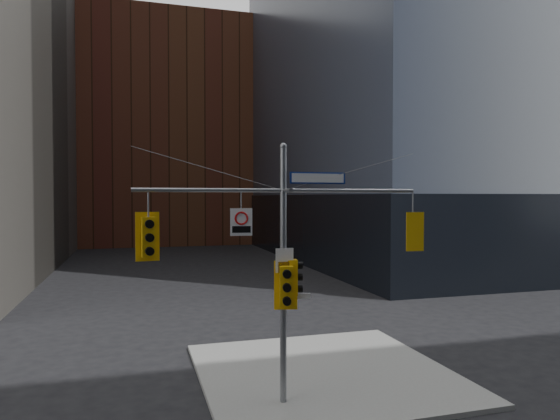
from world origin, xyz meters
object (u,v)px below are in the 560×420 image
traffic_light_pole_front (286,286)px  street_sign_blade (318,178)px  traffic_light_west_arm (148,237)px  regulatory_sign_arm (241,221)px  traffic_light_pole_side (294,277)px  signal_assembly (283,248)px  traffic_light_east_arm (413,231)px

traffic_light_pole_front → street_sign_blade: bearing=27.2°
traffic_light_west_arm → regulatory_sign_arm: 2.43m
street_sign_blade → regulatory_sign_arm: size_ratio=2.26×
traffic_light_west_arm → regulatory_sign_arm: bearing=-7.4°
traffic_light_pole_side → traffic_light_pole_front: traffic_light_pole_side is taller
traffic_light_pole_side → street_sign_blade: size_ratio=0.59×
regulatory_sign_arm → signal_assembly: bearing=7.4°
traffic_light_pole_side → traffic_light_west_arm: bearing=98.8°
signal_assembly → traffic_light_east_arm: (4.02, 0.00, 0.38)m
traffic_light_east_arm → traffic_light_pole_front: bearing=9.1°
traffic_light_east_arm → street_sign_blade: bearing=5.2°
traffic_light_west_arm → traffic_light_pole_front: (3.59, -0.28, -1.39)m
street_sign_blade → regulatory_sign_arm: bearing=178.4°
traffic_light_west_arm → traffic_light_east_arm: size_ratio=1.11×
traffic_light_pole_front → regulatory_sign_arm: bearing=-179.5°
traffic_light_pole_side → street_sign_blade: bearing=-80.8°
traffic_light_pole_front → traffic_light_west_arm: bearing=-172.2°
signal_assembly → traffic_light_pole_side: bearing=0.1°
traffic_light_west_arm → traffic_light_east_arm: traffic_light_west_arm is taller
traffic_light_west_arm → street_sign_blade: (4.59, -0.01, 1.55)m
traffic_light_pole_front → regulatory_sign_arm: regulatory_sign_arm is taller
signal_assembly → regulatory_sign_arm: 1.40m
signal_assembly → traffic_light_pole_side: (0.32, 0.00, -0.82)m
traffic_light_east_arm → traffic_light_pole_side: bearing=5.3°
traffic_light_west_arm → traffic_light_east_arm: (7.60, -0.01, 0.00)m
traffic_light_pole_side → regulatory_sign_arm: size_ratio=1.33×
signal_assembly → traffic_light_west_arm: (-3.59, 0.01, 0.38)m
signal_assembly → traffic_light_west_arm: size_ratio=6.30×
traffic_light_west_arm → traffic_light_pole_side: traffic_light_west_arm is taller
traffic_light_east_arm → traffic_light_pole_front: size_ratio=0.86×
signal_assembly → traffic_light_pole_side: 0.88m
traffic_light_pole_front → street_sign_blade: street_sign_blade is taller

